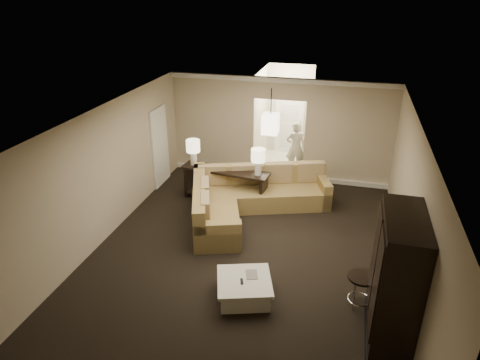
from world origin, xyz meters
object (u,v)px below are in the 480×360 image
(armoire, at_px, (395,283))
(coffee_table, at_px, (244,288))
(sectional_sofa, at_px, (247,198))
(drink_table, at_px, (361,284))
(person, at_px, (296,146))
(console_table, at_px, (225,182))

(armoire, bearing_deg, coffee_table, 172.44)
(coffee_table, relative_size, armoire, 0.55)
(sectional_sofa, relative_size, drink_table, 5.84)
(sectional_sofa, xyz_separation_m, drink_table, (2.60, -2.62, 0.03))
(drink_table, distance_m, person, 5.51)
(armoire, bearing_deg, person, 111.08)
(console_table, distance_m, drink_table, 4.51)
(drink_table, height_order, person, person)
(sectional_sofa, xyz_separation_m, person, (0.78, 2.56, 0.47))
(coffee_table, xyz_separation_m, drink_table, (1.94, 0.32, 0.23))
(coffee_table, relative_size, drink_table, 1.98)
(sectional_sofa, relative_size, console_table, 1.53)
(person, bearing_deg, console_table, 56.53)
(console_table, height_order, armoire, armoire)
(console_table, bearing_deg, armoire, -38.42)
(console_table, bearing_deg, person, 61.95)
(console_table, xyz_separation_m, drink_table, (3.28, -3.10, -0.09))
(sectional_sofa, height_order, drink_table, sectional_sofa)
(coffee_table, bearing_deg, person, 88.86)
(sectional_sofa, xyz_separation_m, console_table, (-0.68, 0.48, 0.12))
(coffee_table, distance_m, console_table, 3.68)
(armoire, relative_size, person, 1.23)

